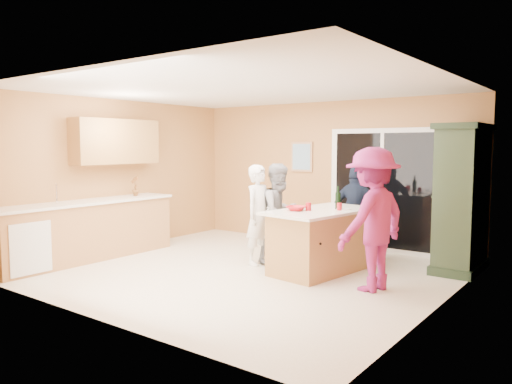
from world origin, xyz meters
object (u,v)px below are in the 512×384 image
Objects in this scene: kitchen_island at (321,243)px; woman_navy at (356,212)px; woman_white at (259,215)px; woman_magenta at (372,219)px; green_hutch at (462,200)px; woman_grey at (280,213)px.

woman_navy reaches higher than kitchen_island.
woman_white reaches higher than kitchen_island.
woman_white is 1.96m from woman_magenta.
kitchen_island is 1.22× the size of woman_navy.
woman_white is (-0.98, -0.16, 0.34)m from kitchen_island.
woman_grey is at bearing -154.65° from green_hutch.
woman_grey is 1.03× the size of woman_navy.
woman_white reaches higher than woman_navy.
woman_grey is 1.26m from woman_navy.
green_hutch reaches higher than woman_white.
kitchen_island is at bearing -79.42° from woman_white.
woman_magenta reaches higher than woman_grey.
kitchen_island is 1.05m from woman_white.
woman_grey reaches higher than kitchen_island.
kitchen_island is at bearing 83.54° from woman_navy.
kitchen_island is at bearing -85.73° from woman_grey.
woman_grey is (-0.79, 0.12, 0.35)m from kitchen_island.
green_hutch is at bearing 46.13° from kitchen_island.
woman_grey reaches higher than woman_navy.
woman_white is 0.85× the size of woman_magenta.
woman_navy is at bearing -136.03° from woman_magenta.
woman_magenta reaches higher than woman_white.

